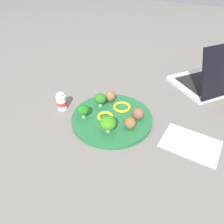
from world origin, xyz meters
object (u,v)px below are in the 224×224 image
Objects in this scene: pepper_ring_center at (122,107)px; fork at (187,145)px; knife at (190,138)px; broccoli_floret_near_rim at (100,99)px; meatball_mid_right at (138,113)px; laptop at (217,78)px; plate at (112,118)px; yogurt_bottle at (62,102)px; meatball_back_left at (130,123)px; broccoli_floret_mid_left at (108,123)px; meatball_front_right at (110,96)px; napkin at (191,144)px; pepper_ring_near_rim at (105,117)px; broccoli_floret_far_rim at (83,110)px.

pepper_ring_center is 0.26m from fork.
knife is at bearing 172.20° from pepper_ring_center.
meatball_mid_right is (-0.15, 0.00, -0.01)m from broccoli_floret_near_rim.
broccoli_floret_near_rim is 0.13× the size of laptop.
yogurt_bottle is at bearing 6.96° from plate.
pepper_ring_center is (0.07, -0.08, -0.02)m from meatball_back_left.
meatball_front_right is at bearing -65.23° from broccoli_floret_mid_left.
laptop is at bearing -116.80° from meatball_back_left.
laptop is (-0.49, -0.43, 0.01)m from yogurt_bottle.
broccoli_floret_mid_left is 1.39× the size of meatball_front_right.
broccoli_floret_near_rim is 1.25× the size of meatball_front_right.
meatball_back_left reaches higher than napkin.
plate is at bearing -17.30° from meatball_back_left.
napkin is (-0.29, -0.02, -0.02)m from pepper_ring_near_rim.
broccoli_floret_mid_left is 0.39× the size of knife.
pepper_ring_near_rim is (0.04, -0.06, -0.03)m from broccoli_floret_mid_left.
plate is 0.09m from meatball_back_left.
laptop reaches higher than yogurt_bottle.
pepper_ring_near_rim reaches higher than knife.
meatball_mid_right is 0.28m from yogurt_bottle.
yogurt_bottle is 0.65m from laptop.
napkin is (-0.19, 0.02, -0.03)m from meatball_mid_right.
yogurt_bottle reaches higher than plate.
broccoli_floret_far_rim is at bearing 48.83° from pepper_ring_center.
pepper_ring_center is at bearing -21.84° from meatball_mid_right.
meatball_mid_right is at bearing 60.55° from laptop.
broccoli_floret_far_rim is 0.59m from laptop.
laptop is (-0.38, -0.46, -0.01)m from broccoli_floret_far_rim.
broccoli_floret_far_rim is at bearing 8.79° from napkin.
meatball_back_left reaches higher than pepper_ring_near_rim.
broccoli_floret_mid_left reaches higher than fork.
napkin is (-0.19, -0.03, -0.03)m from meatball_back_left.
meatball_back_left is at bearing 175.39° from pepper_ring_near_rim.
meatball_mid_right is 1.04× the size of meatball_back_left.
broccoli_floret_near_rim is 0.33m from knife.
napkin is 1.40× the size of fork.
meatball_mid_right is at bearing -7.40° from napkin.
laptop is (-0.04, -0.42, 0.03)m from fork.
pepper_ring_near_rim reaches higher than plate.
fork is at bearing 164.31° from pepper_ring_center.
broccoli_floret_near_rim reaches higher than napkin.
meatball_mid_right reaches higher than pepper_ring_near_rim.
meatball_back_left is (0.01, 0.06, -0.00)m from meatball_mid_right.
broccoli_floret_far_rim is 0.14m from meatball_front_right.
broccoli_floret_mid_left is at bearing 21.99° from knife.
plate is 0.03m from pepper_ring_near_rim.
meatball_mid_right is 0.63× the size of yogurt_bottle.
broccoli_floret_far_rim is 0.13× the size of laptop.
broccoli_floret_mid_left is (-0.02, 0.07, 0.04)m from plate.
broccoli_floret_near_rim is at bearing -1.80° from meatball_mid_right.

